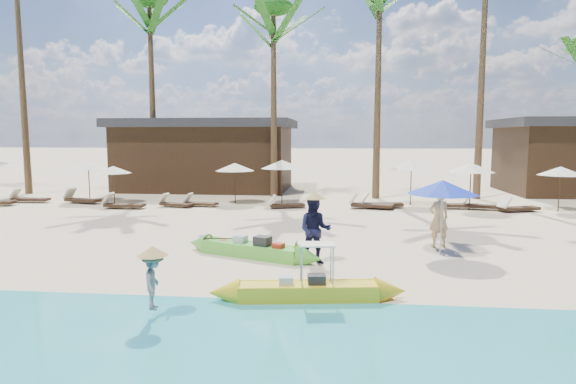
# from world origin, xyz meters

# --- Properties ---
(ground) EXTENTS (240.00, 240.00, 0.00)m
(ground) POSITION_xyz_m (0.00, 0.00, 0.00)
(ground) COLOR beige
(ground) RESTS_ON ground
(wet_sand_strip) EXTENTS (240.00, 4.50, 0.01)m
(wet_sand_strip) POSITION_xyz_m (0.00, -5.00, 0.00)
(wet_sand_strip) COLOR tan
(wet_sand_strip) RESTS_ON ground
(green_canoe) EXTENTS (4.51, 2.07, 0.60)m
(green_canoe) POSITION_xyz_m (-2.24, 0.95, 0.20)
(green_canoe) COLOR #56BC39
(green_canoe) RESTS_ON ground
(yellow_canoe) EXTENTS (4.46, 0.94, 1.16)m
(yellow_canoe) POSITION_xyz_m (-0.47, -2.40, 0.19)
(yellow_canoe) COLOR yellow
(yellow_canoe) RESTS_ON ground
(tourist) EXTENTS (0.73, 0.59, 1.73)m
(tourist) POSITION_xyz_m (3.11, 2.68, 0.87)
(tourist) COLOR #DEB377
(tourist) RESTS_ON ground
(vendor_green) EXTENTS (0.86, 0.67, 1.76)m
(vendor_green) POSITION_xyz_m (-0.46, 0.41, 0.88)
(vendor_green) COLOR #131435
(vendor_green) RESTS_ON ground
(vendor_yellow) EXTENTS (0.55, 0.75, 1.04)m
(vendor_yellow) POSITION_xyz_m (-3.18, -3.66, 0.70)
(vendor_yellow) COLOR gray
(vendor_yellow) RESTS_ON ground
(blue_umbrella) EXTENTS (1.94, 1.94, 2.09)m
(blue_umbrella) POSITION_xyz_m (3.01, 1.80, 1.89)
(blue_umbrella) COLOR #99999E
(blue_umbrella) RESTS_ON ground
(resort_parasol_2) EXTENTS (1.97, 1.97, 2.03)m
(resort_parasol_2) POSITION_xyz_m (-12.46, 11.37, 1.83)
(resort_parasol_2) COLOR #332014
(resort_parasol_2) RESTS_ON ground
(lounger_2_left) EXTENTS (1.89, 0.66, 0.63)m
(lounger_2_left) POSITION_xyz_m (-15.23, 10.53, 0.21)
(lounger_2_left) COLOR #332014
(lounger_2_left) RESTS_ON ground
(resort_parasol_3) EXTENTS (1.78, 1.78, 1.83)m
(resort_parasol_3) POSITION_xyz_m (-10.89, 10.85, 1.65)
(resort_parasol_3) COLOR #332014
(resort_parasol_3) RESTS_ON ground
(lounger_3_left) EXTENTS (2.00, 1.04, 0.65)m
(lounger_3_left) POSITION_xyz_m (-12.49, 10.54, 0.22)
(lounger_3_left) COLOR #332014
(lounger_3_left) RESTS_ON ground
(lounger_3_right) EXTENTS (1.89, 0.59, 0.64)m
(lounger_3_right) POSITION_xyz_m (-9.68, 9.05, 0.21)
(lounger_3_right) COLOR #332014
(lounger_3_right) RESTS_ON ground
(resort_parasol_4) EXTENTS (1.92, 1.92, 1.98)m
(resort_parasol_4) POSITION_xyz_m (-4.91, 11.39, 1.79)
(resort_parasol_4) COLOR #332014
(resort_parasol_4) RESTS_ON ground
(lounger_4_left) EXTENTS (1.69, 0.87, 0.55)m
(lounger_4_left) POSITION_xyz_m (-7.47, 9.77, 0.18)
(lounger_4_left) COLOR #332014
(lounger_4_left) RESTS_ON ground
(lounger_4_right) EXTENTS (1.67, 0.70, 0.55)m
(lounger_4_right) POSITION_xyz_m (-6.37, 10.10, 0.18)
(lounger_4_right) COLOR #332014
(lounger_4_right) RESTS_ON ground
(resort_parasol_5) EXTENTS (2.08, 2.08, 2.14)m
(resort_parasol_5) POSITION_xyz_m (-2.60, 11.46, 1.93)
(resort_parasol_5) COLOR #332014
(resort_parasol_5) RESTS_ON ground
(lounger_5_left) EXTENTS (1.73, 0.97, 0.56)m
(lounger_5_left) POSITION_xyz_m (-2.29, 9.93, 0.19)
(lounger_5_left) COLOR #332014
(lounger_5_left) RESTS_ON ground
(resort_parasol_6) EXTENTS (2.07, 2.07, 2.13)m
(resort_parasol_6) POSITION_xyz_m (3.62, 11.64, 1.92)
(resort_parasol_6) COLOR #332014
(resort_parasol_6) RESTS_ON ground
(lounger_6_left) EXTENTS (2.05, 1.01, 0.67)m
(lounger_6_left) POSITION_xyz_m (1.55, 10.14, 0.22)
(lounger_6_left) COLOR #332014
(lounger_6_left) RESTS_ON ground
(lounger_6_right) EXTENTS (2.00, 0.77, 0.66)m
(lounger_6_right) POSITION_xyz_m (2.03, 10.48, 0.22)
(lounger_6_right) COLOR #332014
(lounger_6_right) RESTS_ON ground
(resort_parasol_7) EXTENTS (2.04, 2.04, 2.10)m
(resort_parasol_7) POSITION_xyz_m (6.04, 10.38, 1.90)
(resort_parasol_7) COLOR #332014
(resort_parasol_7) RESTS_ON ground
(lounger_7_left) EXTENTS (1.97, 0.62, 0.67)m
(lounger_7_left) POSITION_xyz_m (5.47, 10.53, 0.22)
(lounger_7_left) COLOR #332014
(lounger_7_left) RESTS_ON ground
(lounger_7_right) EXTENTS (1.97, 1.03, 0.64)m
(lounger_7_right) POSITION_xyz_m (6.62, 10.40, 0.21)
(lounger_7_right) COLOR #332014
(lounger_7_right) RESTS_ON ground
(resort_parasol_8) EXTENTS (1.91, 1.91, 1.97)m
(resort_parasol_8) POSITION_xyz_m (9.83, 10.33, 1.78)
(resort_parasol_8) COLOR #332014
(resort_parasol_8) RESTS_ON ground
(lounger_8_left) EXTENTS (1.93, 1.15, 0.63)m
(lounger_8_left) POSITION_xyz_m (7.92, 9.89, 0.21)
(lounger_8_left) COLOR #332014
(lounger_8_left) RESTS_ON ground
(palm_2) EXTENTS (2.08, 2.08, 11.33)m
(palm_2) POSITION_xyz_m (-10.45, 15.08, 9.18)
(palm_2) COLOR brown
(palm_2) RESTS_ON ground
(palm_3) EXTENTS (2.08, 2.08, 10.52)m
(palm_3) POSITION_xyz_m (-3.36, 14.27, 8.58)
(palm_3) COLOR brown
(palm_3) RESTS_ON ground
(palm_4) EXTENTS (2.08, 2.08, 11.70)m
(palm_4) POSITION_xyz_m (2.15, 14.01, 9.45)
(palm_4) COLOR brown
(palm_4) RESTS_ON ground
(pavilion_west) EXTENTS (10.80, 6.60, 4.30)m
(pavilion_west) POSITION_xyz_m (-8.00, 17.50, 2.19)
(pavilion_west) COLOR #332014
(pavilion_west) RESTS_ON ground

